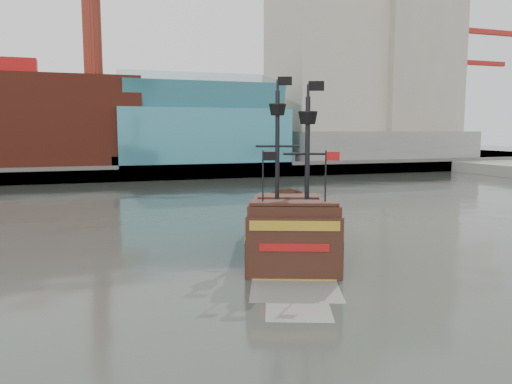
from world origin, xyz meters
name	(u,v)px	position (x,y,z in m)	size (l,w,h in m)	color
ground	(320,308)	(0.00, 0.00, 0.00)	(400.00, 400.00, 0.00)	#272A25
promenade_far	(133,163)	(0.00, 92.00, 1.00)	(220.00, 60.00, 2.00)	slate
seawall	(150,173)	(0.00, 62.50, 1.30)	(220.00, 1.00, 2.60)	#4C4C49
skyline	(160,49)	(5.21, 84.56, 24.55)	(149.00, 45.00, 62.00)	brown
crane_a	(461,86)	(78.63, 82.00, 19.11)	(22.50, 4.00, 32.25)	slate
crane_b	(463,103)	(88.23, 92.00, 15.57)	(19.10, 4.00, 26.25)	slate
pirate_ship	(290,235)	(2.91, 10.45, 1.16)	(10.83, 17.79, 12.80)	black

